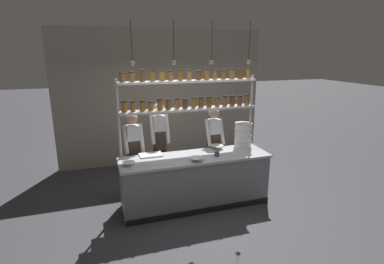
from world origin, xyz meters
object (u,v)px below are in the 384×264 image
at_px(chef_center, 160,140).
at_px(chef_right, 214,143).
at_px(cutting_board, 151,155).
at_px(prep_bowl_center_front, 129,164).
at_px(spice_shelf_unit, 189,97).
at_px(container_stack, 243,135).
at_px(chef_left, 134,150).
at_px(prep_bowl_center_back, 217,147).
at_px(prep_bowl_near_left, 197,159).
at_px(serving_cup_front, 217,154).

distance_m(chef_center, chef_right, 1.06).
bearing_deg(cutting_board, prep_bowl_center_front, -139.32).
height_order(spice_shelf_unit, container_stack, spice_shelf_unit).
height_order(cutting_board, prep_bowl_center_front, prep_bowl_center_front).
xyz_separation_m(chef_left, prep_bowl_center_back, (1.50, -0.39, 0.02)).
bearing_deg(prep_bowl_near_left, spice_shelf_unit, 85.08).
distance_m(prep_bowl_center_back, serving_cup_front, 0.41).
bearing_deg(serving_cup_front, prep_bowl_near_left, -164.06).
distance_m(chef_right, prep_bowl_center_back, 0.29).
distance_m(container_stack, prep_bowl_center_front, 2.23).
relative_size(spice_shelf_unit, cutting_board, 6.30).
distance_m(chef_center, prep_bowl_center_back, 1.12).
height_order(chef_left, prep_bowl_near_left, chef_left).
bearing_deg(serving_cup_front, chef_right, 72.71).
relative_size(spice_shelf_unit, chef_center, 1.44).
bearing_deg(prep_bowl_center_front, prep_bowl_near_left, -7.96).
bearing_deg(chef_center, prep_bowl_near_left, -67.93).
bearing_deg(spice_shelf_unit, cutting_board, -175.95).
distance_m(spice_shelf_unit, chef_right, 1.15).
distance_m(cutting_board, prep_bowl_center_back, 1.25).
xyz_separation_m(chef_right, serving_cup_front, (-0.21, -0.67, 0.02)).
height_order(chef_right, serving_cup_front, chef_right).
bearing_deg(container_stack, spice_shelf_unit, 174.77).
distance_m(chef_left, container_stack, 2.08).
bearing_deg(chef_right, prep_bowl_center_front, -163.33).
relative_size(chef_right, container_stack, 3.55).
bearing_deg(chef_center, serving_cup_front, -47.87).
relative_size(prep_bowl_near_left, serving_cup_front, 2.45).
height_order(spice_shelf_unit, prep_bowl_center_front, spice_shelf_unit).
distance_m(chef_left, chef_center, 0.57).
relative_size(chef_left, prep_bowl_near_left, 7.08).
bearing_deg(prep_bowl_near_left, chef_left, 136.30).
bearing_deg(chef_right, chef_center, 160.70).
bearing_deg(serving_cup_front, spice_shelf_unit, 129.25).
xyz_separation_m(container_stack, prep_bowl_near_left, (-1.10, -0.47, -0.20)).
bearing_deg(container_stack, chef_center, 157.99).
bearing_deg(serving_cup_front, chef_center, 130.29).
distance_m(chef_right, container_stack, 0.61).
height_order(chef_center, prep_bowl_near_left, chef_center).
bearing_deg(prep_bowl_center_front, spice_shelf_unit, 19.73).
bearing_deg(container_stack, serving_cup_front, -152.79).
height_order(container_stack, serving_cup_front, container_stack).
relative_size(prep_bowl_center_back, serving_cup_front, 2.64).
bearing_deg(serving_cup_front, chef_left, 150.19).
distance_m(spice_shelf_unit, prep_bowl_center_back, 1.10).
distance_m(chef_right, cutting_board, 1.33).
height_order(chef_center, prep_bowl_center_front, chef_center).
relative_size(prep_bowl_center_front, serving_cup_front, 2.17).
relative_size(chef_right, prep_bowl_center_front, 8.12).
xyz_separation_m(prep_bowl_near_left, serving_cup_front, (0.41, 0.12, 0.02)).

